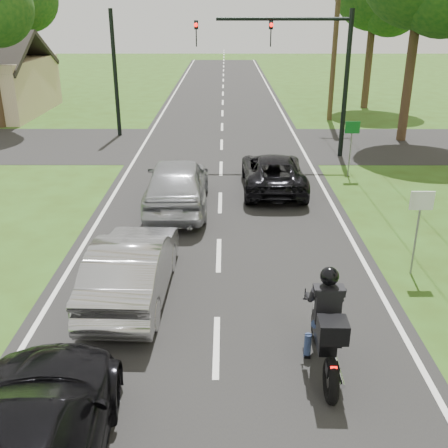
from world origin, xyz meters
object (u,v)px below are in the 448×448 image
Objects in this scene: silver_sedan at (132,267)px; utility_pole_far at (336,26)px; motorcycle_rider at (326,332)px; traffic_signal at (303,57)px; sign_white at (420,213)px; silver_suv at (177,183)px; sign_green at (352,135)px; dark_suv at (273,172)px.

utility_pole_far is (8.08, 20.10, 4.35)m from silver_sedan.
motorcycle_rider is 15.14m from traffic_signal.
utility_pole_far is at bearing 80.55° from motorcycle_rider.
utility_pole_far is (4.28, 22.71, 4.28)m from motorcycle_rider.
sign_white reaches higher than motorcycle_rider.
silver_suv reaches higher than silver_sedan.
sign_green is (0.20, 8.00, 0.00)m from sign_white.
sign_white is at bearing 114.09° from dark_suv.
sign_green is at bearing -62.62° from traffic_signal.
traffic_signal is at bearing -111.48° from silver_sedan.
sign_white reaches higher than silver_suv.
sign_green is (3.04, 1.56, 0.95)m from dark_suv.
silver_sedan is at bearing 83.76° from silver_suv.
traffic_signal is 3.00× the size of sign_green.
silver_sedan is at bearing 146.71° from motorcycle_rider.
sign_green is at bearing 88.57° from sign_white.
motorcycle_rider reaches higher than silver_suv.
traffic_signal is (1.42, 14.70, 3.34)m from motorcycle_rider.
silver_suv is 2.30× the size of sign_white.
dark_suv is 2.15× the size of sign_green.
dark_suv is at bearing -114.57° from silver_sedan.
silver_sedan is 0.90× the size of silver_suv.
utility_pole_far reaches higher than motorcycle_rider.
traffic_signal is 11.39m from sign_white.
dark_suv is 2.15× the size of sign_white.
motorcycle_rider is at bearing 90.60° from dark_suv.
sign_white is (6.58, 1.08, 0.86)m from silver_sedan.
silver_suv is at bearing 31.07° from dark_suv.
silver_sedan is 0.44× the size of utility_pole_far.
utility_pole_far reaches higher than sign_white.
sign_white is 8.00m from sign_green.
motorcycle_rider is 4.60m from silver_sedan.
silver_suv is 7.20m from sign_green.
utility_pole_far is 19.39m from sign_white.
silver_sedan is 2.06× the size of sign_white.
traffic_signal is 8.55m from utility_pole_far.
utility_pole_far reaches higher than dark_suv.
dark_suv is 7.10m from sign_white.
sign_green is (2.98, 11.69, 0.80)m from motorcycle_rider.
utility_pole_far is at bearing -110.05° from silver_sedan.
utility_pole_far is 11.63m from sign_green.
silver_suv is at bearing -150.94° from sign_green.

